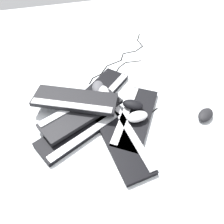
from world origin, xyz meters
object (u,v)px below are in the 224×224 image
object	(u,v)px
keyboard_0	(99,93)
keyboard_5	(75,100)
mouse_1	(137,117)
keyboard_1	(80,130)
keyboard_2	(122,140)
keyboard_4	(81,113)
keyboard_3	(135,117)
mouse_2	(103,92)
mouse_0	(206,115)
mouse_3	(98,87)
mouse_4	(133,105)

from	to	relation	value
keyboard_0	keyboard_5	size ratio (longest dim) A/B	0.92
mouse_1	keyboard_1	bearing A→B (deg)	170.76
keyboard_2	keyboard_4	world-z (taller)	keyboard_4
keyboard_3	mouse_2	xyz separation A→B (m)	(0.20, 0.12, 0.04)
keyboard_2	keyboard_0	bearing A→B (deg)	4.42
mouse_0	mouse_1	world-z (taller)	mouse_1
keyboard_3	mouse_2	bearing A→B (deg)	32.11
mouse_0	mouse_1	size ratio (longest dim) A/B	1.00
keyboard_0	mouse_3	world-z (taller)	mouse_3
keyboard_4	mouse_2	size ratio (longest dim) A/B	4.20
keyboard_2	mouse_4	xyz separation A→B (m)	(0.18, -0.12, 0.04)
keyboard_3	mouse_0	distance (m)	0.37
keyboard_0	mouse_1	world-z (taller)	mouse_1
keyboard_3	mouse_3	distance (m)	0.29
keyboard_5	keyboard_0	bearing A→B (deg)	-60.98
mouse_2	mouse_4	distance (m)	0.19
keyboard_5	mouse_2	bearing A→B (deg)	-75.36
keyboard_3	mouse_2	size ratio (longest dim) A/B	4.08
mouse_1	mouse_4	xyz separation A→B (m)	(0.09, -0.01, 0.00)
keyboard_1	mouse_3	distance (m)	0.29
mouse_0	mouse_1	xyz separation A→B (m)	(0.06, 0.36, 0.03)
mouse_0	mouse_2	bearing A→B (deg)	115.88
keyboard_0	keyboard_4	bearing A→B (deg)	139.75
mouse_1	mouse_4	size ratio (longest dim) A/B	1.00
keyboard_5	mouse_3	distance (m)	0.18
keyboard_2	mouse_3	world-z (taller)	mouse_3
keyboard_0	mouse_4	world-z (taller)	mouse_4
keyboard_0	mouse_1	distance (m)	0.30
keyboard_0	mouse_0	world-z (taller)	mouse_0
keyboard_5	mouse_3	bearing A→B (deg)	-57.34
keyboard_5	mouse_4	world-z (taller)	keyboard_5
keyboard_5	keyboard_1	bearing A→B (deg)	177.55
keyboard_0	keyboard_3	bearing A→B (deg)	-149.25
keyboard_5	mouse_0	bearing A→B (deg)	-110.56
mouse_0	mouse_3	world-z (taller)	mouse_3
keyboard_0	keyboard_4	xyz separation A→B (m)	(-0.15, 0.13, 0.03)
keyboard_0	mouse_2	size ratio (longest dim) A/B	3.87
keyboard_2	mouse_4	distance (m)	0.21
keyboard_3	mouse_3	size ratio (longest dim) A/B	4.08
keyboard_4	mouse_0	size ratio (longest dim) A/B	4.20
mouse_0	mouse_2	world-z (taller)	mouse_2
keyboard_0	keyboard_3	size ratio (longest dim) A/B	0.95
mouse_2	mouse_4	size ratio (longest dim) A/B	1.00
keyboard_2	mouse_2	distance (m)	0.32
keyboard_0	mouse_4	bearing A→B (deg)	-140.86
keyboard_3	keyboard_1	bearing A→B (deg)	90.59
mouse_0	mouse_2	size ratio (longest dim) A/B	1.00
mouse_0	keyboard_3	bearing A→B (deg)	132.36
keyboard_1	keyboard_3	distance (m)	0.30
keyboard_2	keyboard_3	bearing A→B (deg)	-43.57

